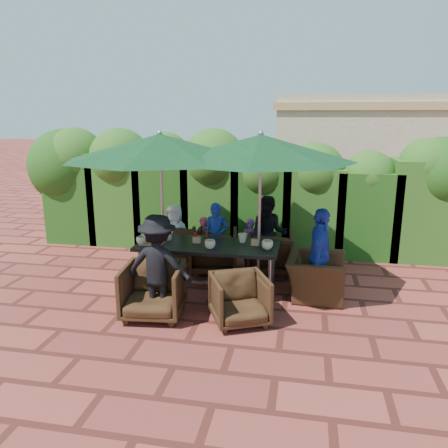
% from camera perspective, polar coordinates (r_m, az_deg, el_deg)
% --- Properties ---
extents(ground, '(80.00, 80.00, 0.00)m').
position_cam_1_polar(ground, '(6.96, -1.19, -8.56)').
color(ground, '#93382D').
rests_on(ground, ground).
extents(dining_table, '(2.17, 0.90, 0.75)m').
position_cam_1_polar(dining_table, '(6.74, -2.09, -3.24)').
color(dining_table, black).
rests_on(dining_table, ground).
extents(umbrella_left, '(2.86, 2.86, 2.46)m').
position_cam_1_polar(umbrella_left, '(6.63, -8.34, 9.91)').
color(umbrella_left, gray).
rests_on(umbrella_left, ground).
extents(umbrella_right, '(2.76, 2.76, 2.46)m').
position_cam_1_polar(umbrella_right, '(6.40, 4.82, 9.86)').
color(umbrella_right, gray).
rests_on(umbrella_right, ground).
extents(chair_far_left, '(0.83, 0.78, 0.85)m').
position_cam_1_polar(chair_far_left, '(7.98, -5.62, -2.41)').
color(chair_far_left, black).
rests_on(chair_far_left, ground).
extents(chair_far_mid, '(0.91, 0.87, 0.82)m').
position_cam_1_polar(chair_far_mid, '(7.61, -1.35, -3.27)').
color(chair_far_mid, black).
rests_on(chair_far_mid, ground).
extents(chair_far_right, '(0.81, 0.76, 0.79)m').
position_cam_1_polar(chair_far_right, '(7.63, 6.06, -3.44)').
color(chair_far_right, black).
rests_on(chair_far_right, ground).
extents(chair_near_left, '(0.86, 0.81, 0.81)m').
position_cam_1_polar(chair_near_left, '(6.03, -9.25, -8.27)').
color(chair_near_left, black).
rests_on(chair_near_left, ground).
extents(chair_near_right, '(0.91, 0.88, 0.72)m').
position_cam_1_polar(chair_near_right, '(5.80, 2.07, -9.51)').
color(chair_near_right, black).
rests_on(chair_near_right, ground).
extents(chair_end_right, '(0.68, 0.99, 0.83)m').
position_cam_1_polar(chair_end_right, '(6.75, 11.89, -5.83)').
color(chair_end_right, black).
rests_on(chair_end_right, ground).
extents(adult_far_left, '(0.58, 0.36, 1.14)m').
position_cam_1_polar(adult_far_left, '(7.86, -6.45, -1.57)').
color(adult_far_left, white).
rests_on(adult_far_left, ground).
extents(adult_far_mid, '(0.44, 0.36, 1.20)m').
position_cam_1_polar(adult_far_mid, '(7.63, -1.03, -1.73)').
color(adult_far_mid, '#1F39A9').
rests_on(adult_far_mid, ground).
extents(adult_far_right, '(0.65, 0.41, 1.34)m').
position_cam_1_polar(adult_far_right, '(7.61, 5.85, -1.32)').
color(adult_far_right, black).
rests_on(adult_far_right, ground).
extents(adult_near_left, '(0.92, 0.44, 1.41)m').
position_cam_1_polar(adult_near_left, '(5.94, -8.59, -5.46)').
color(adult_near_left, black).
rests_on(adult_near_left, ground).
extents(adult_end_right, '(0.47, 0.84, 1.39)m').
position_cam_1_polar(adult_end_right, '(6.52, 12.38, -3.98)').
color(adult_end_right, '#1F39A9').
rests_on(adult_end_right, ground).
extents(child_left, '(0.40, 0.36, 0.91)m').
position_cam_1_polar(child_left, '(7.86, -2.68, -2.36)').
color(child_left, '#E24F72').
rests_on(child_left, ground).
extents(child_right, '(0.33, 0.27, 0.90)m').
position_cam_1_polar(child_right, '(7.78, 3.47, -2.61)').
color(child_right, '#A44DA8').
rests_on(child_right, ground).
extents(pedestrian_a, '(1.79, 1.08, 1.81)m').
position_cam_1_polar(pedestrian_a, '(10.77, 10.99, 4.31)').
color(pedestrian_a, '#238346').
rests_on(pedestrian_a, ground).
extents(pedestrian_b, '(0.97, 0.84, 1.73)m').
position_cam_1_polar(pedestrian_b, '(11.03, 17.88, 3.91)').
color(pedestrian_b, '#E24F72').
rests_on(pedestrian_b, ground).
extents(pedestrian_c, '(1.24, 0.98, 1.76)m').
position_cam_1_polar(pedestrian_c, '(11.05, 22.79, 3.58)').
color(pedestrian_c, '#92929A').
rests_on(pedestrian_c, ground).
extents(cup_a, '(0.16, 0.16, 0.12)m').
position_cam_1_polar(cup_a, '(6.80, -10.72, -2.10)').
color(cup_a, beige).
rests_on(cup_a, dining_table).
extents(cup_b, '(0.15, 0.15, 0.14)m').
position_cam_1_polar(cup_b, '(6.96, -7.29, -1.53)').
color(cup_b, beige).
rests_on(cup_b, dining_table).
extents(cup_c, '(0.16, 0.16, 0.13)m').
position_cam_1_polar(cup_c, '(6.48, -1.84, -2.66)').
color(cup_c, beige).
rests_on(cup_c, dining_table).
extents(cup_d, '(0.15, 0.15, 0.14)m').
position_cam_1_polar(cup_d, '(6.79, 2.45, -1.84)').
color(cup_d, beige).
rests_on(cup_d, dining_table).
extents(cup_e, '(0.17, 0.17, 0.14)m').
position_cam_1_polar(cup_e, '(6.46, 5.68, -2.73)').
color(cup_e, beige).
rests_on(cup_e, dining_table).
extents(ketchup_bottle, '(0.04, 0.04, 0.17)m').
position_cam_1_polar(ketchup_bottle, '(6.77, -3.75, -1.76)').
color(ketchup_bottle, '#B20C0A').
rests_on(ketchup_bottle, dining_table).
extents(sauce_bottle, '(0.04, 0.04, 0.17)m').
position_cam_1_polar(sauce_bottle, '(6.82, -2.27, -1.63)').
color(sauce_bottle, '#4C230C').
rests_on(sauce_bottle, dining_table).
extents(serving_tray, '(0.35, 0.25, 0.02)m').
position_cam_1_polar(serving_tray, '(6.81, -9.38, -2.50)').
color(serving_tray, '#9D734B').
rests_on(serving_tray, dining_table).
extents(number_block_left, '(0.12, 0.06, 0.10)m').
position_cam_1_polar(number_block_left, '(6.77, -3.58, -2.07)').
color(number_block_left, tan).
rests_on(number_block_left, dining_table).
extents(number_block_right, '(0.12, 0.06, 0.10)m').
position_cam_1_polar(number_block_right, '(6.65, 4.09, -2.39)').
color(number_block_right, tan).
rests_on(number_block_right, dining_table).
extents(hedge_wall, '(9.10, 1.60, 2.43)m').
position_cam_1_polar(hedge_wall, '(8.87, -0.24, 5.32)').
color(hedge_wall, '#163E11').
rests_on(hedge_wall, ground).
extents(building, '(6.20, 3.08, 3.20)m').
position_cam_1_polar(building, '(13.50, 20.15, 8.64)').
color(building, beige).
rests_on(building, ground).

